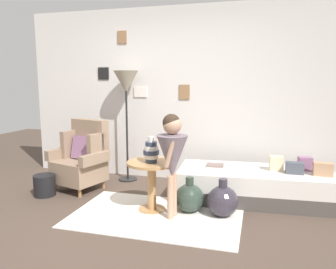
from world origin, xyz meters
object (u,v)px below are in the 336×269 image
Objects in this scene: floor_lamp at (126,87)px; demijohn_far at (223,201)px; vase_striped at (151,152)px; magazine_basket at (45,185)px; person_child at (172,152)px; side_table at (152,176)px; demijohn_near at (189,198)px; daybed at (254,185)px; book_on_daybed at (215,165)px; armchair at (82,158)px.

floor_lamp reaches higher than demijohn_far.
vase_striped reaches higher than magazine_basket.
side_table is at bearing 151.65° from person_child.
demijohn_near is 0.38m from demijohn_far.
demijohn_far is (0.38, -0.02, 0.01)m from demijohn_near.
person_child is (-0.86, -0.82, 0.55)m from daybed.
floor_lamp is at bearing 168.03° from daybed.
daybed is 2.74m from magazine_basket.
book_on_daybed is at bearing 174.85° from daybed.
side_table is 0.30m from vase_striped.
person_child is at bearing -159.63° from demijohn_far.
armchair is at bearing -129.00° from floor_lamp.
armchair reaches higher than demijohn_far.
magazine_basket is at bearing 176.25° from side_table.
vase_striped is 0.69× the size of demijohn_far.
magazine_basket is (-2.68, -0.56, -0.06)m from daybed.
daybed is at bearing 61.71° from demijohn_far.
magazine_basket is at bearing -164.39° from book_on_daybed.
armchair is 2.33× the size of demijohn_near.
person_child is 2.68× the size of demijohn_far.
vase_striped reaches higher than daybed.
daybed is at bearing -11.97° from floor_lamp.
floor_lamp reaches higher than daybed.
floor_lamp is 1.75m from book_on_daybed.
floor_lamp reaches higher than book_on_daybed.
person_child is at bearing -7.96° from magazine_basket.
floor_lamp is 1.79m from magazine_basket.
demijohn_far is at bearing -13.06° from armchair.
floor_lamp is at bearing 50.75° from magazine_basket.
armchair is 1.65× the size of side_table.
floor_lamp is at bearing 125.05° from side_table.
person_child is 1.93m from magazine_basket.
vase_striped is 1.51m from floor_lamp.
floor_lamp is 3.83× the size of demijohn_far.
armchair is 2.36m from daybed.
book_on_daybed is (1.39, -0.36, -1.01)m from floor_lamp.
demijohn_near is at bearing -107.79° from book_on_daybed.
vase_striped is 0.18× the size of floor_lamp.
floor_lamp is at bearing 165.60° from book_on_daybed.
magazine_basket is (-0.79, -0.96, -1.29)m from floor_lamp.
side_table is at bearing -176.95° from demijohn_far.
demijohn_far is at bearing -33.14° from floor_lamp.
person_child is at bearing -112.43° from book_on_daybed.
person_child is at bearing -24.16° from armchair.
person_child reaches higher than side_table.
magazine_basket is (-1.53, 0.10, -0.28)m from side_table.
demijohn_far is at bearing -75.18° from book_on_daybed.
vase_striped is 0.31m from person_child.
vase_striped is 0.70m from demijohn_near.
daybed reaches higher than magazine_basket.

